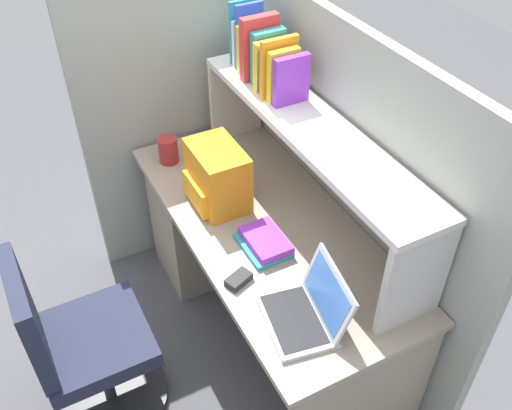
% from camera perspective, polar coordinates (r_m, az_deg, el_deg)
% --- Properties ---
extents(ground_plane, '(8.00, 8.00, 0.00)m').
position_cam_1_polar(ground_plane, '(3.00, 0.87, -12.17)').
color(ground_plane, '#4C4C51').
extents(desk, '(1.60, 0.70, 0.73)m').
position_cam_1_polar(desk, '(2.94, -2.66, -1.97)').
color(desk, gray).
rests_on(desk, ground_plane).
extents(cubicle_partition_rear, '(1.84, 0.05, 1.55)m').
position_cam_1_polar(cubicle_partition_rear, '(2.59, 8.45, 1.60)').
color(cubicle_partition_rear, '#939991').
rests_on(cubicle_partition_rear, ground_plane).
extents(cubicle_partition_left, '(0.05, 1.06, 1.55)m').
position_cam_1_polar(cubicle_partition_left, '(3.04, -7.52, 8.15)').
color(cubicle_partition_left, '#939991').
rests_on(cubicle_partition_left, ground_plane).
extents(overhead_hutch, '(1.44, 0.28, 0.45)m').
position_cam_1_polar(overhead_hutch, '(2.33, 5.50, 6.22)').
color(overhead_hutch, beige).
rests_on(overhead_hutch, desk).
extents(reference_books_on_shelf, '(0.46, 0.18, 0.30)m').
position_cam_1_polar(reference_books_on_shelf, '(2.51, 0.96, 14.91)').
color(reference_books_on_shelf, teal).
rests_on(reference_books_on_shelf, overhead_hutch).
extents(laptop, '(0.35, 0.31, 0.22)m').
position_cam_1_polar(laptop, '(2.07, 5.26, -10.57)').
color(laptop, '#B7BABF').
rests_on(laptop, desk).
extents(backpack, '(0.30, 0.22, 0.28)m').
position_cam_1_polar(backpack, '(2.49, -4.02, 2.85)').
color(backpack, orange).
rests_on(backpack, desk).
extents(computer_mouse, '(0.09, 0.12, 0.03)m').
position_cam_1_polar(computer_mouse, '(2.20, -1.78, -7.56)').
color(computer_mouse, '#262628').
rests_on(computer_mouse, desk).
extents(paper_cup, '(0.08, 0.08, 0.10)m').
position_cam_1_polar(paper_cup, '(2.72, -4.31, 4.24)').
color(paper_cup, white).
rests_on(paper_cup, desk).
extents(snack_canister, '(0.10, 0.10, 0.13)m').
position_cam_1_polar(snack_canister, '(2.81, -8.88, 5.52)').
color(snack_canister, maroon).
rests_on(snack_canister, desk).
extents(desk_book_stack, '(0.23, 0.17, 0.05)m').
position_cam_1_polar(desk_book_stack, '(2.33, 0.86, -3.81)').
color(desk_book_stack, teal).
rests_on(desk_book_stack, desk).
extents(office_chair, '(0.52, 0.52, 0.93)m').
position_cam_1_polar(office_chair, '(2.52, -17.07, -14.23)').
color(office_chair, black).
rests_on(office_chair, ground_plane).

